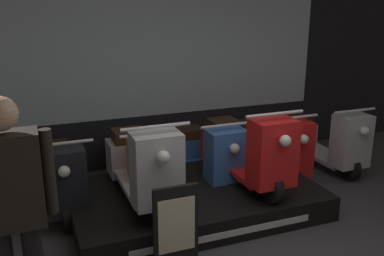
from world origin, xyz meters
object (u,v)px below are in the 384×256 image
Objects in this scene: scooter_backrow_3 at (269,148)px; price_sign_board at (176,230)px; scooter_backrow_0 at (60,177)px; scooter_backrow_4 at (324,140)px; scooter_display_right at (246,151)px; scooter_backrow_2 at (207,156)px; scooter_display_left at (142,165)px; person_left_browsing at (11,201)px; scooter_backrow_1 at (138,166)px.

scooter_backrow_3 reaches higher than price_sign_board.
scooter_backrow_0 is 3.49m from scooter_backrow_4.
scooter_backrow_0 is at bearing 161.28° from scooter_display_right.
scooter_backrow_2 is 0.87m from scooter_backrow_3.
scooter_display_left reaches higher than scooter_backrow_2.
scooter_display_left is 1.00× the size of scooter_backrow_0.
person_left_browsing reaches higher than scooter_backrow_2.
scooter_backrow_1 is (0.87, 0.00, 0.00)m from scooter_backrow_0.
scooter_display_right is 2.05m from scooter_backrow_0.
scooter_display_left is 1.03m from scooter_backrow_0.
scooter_display_right is 0.99m from scooter_backrow_3.
scooter_backrow_4 is (2.62, 0.00, 0.00)m from scooter_backrow_1.
scooter_backrow_3 is (1.75, 0.00, 0.00)m from scooter_backrow_1.
scooter_display_left reaches higher than scooter_backrow_3.
scooter_backrow_0 is 0.95× the size of person_left_browsing.
person_left_browsing is (-1.28, -1.80, 0.60)m from scooter_backrow_1.
scooter_backrow_3 is at bearing 43.34° from scooter_display_right.
person_left_browsing is at bearing -153.83° from scooter_display_right.
scooter_backrow_2 is 1.98× the size of price_sign_board.
scooter_backrow_4 reaches higher than price_sign_board.
scooter_display_right reaches higher than scooter_backrow_4.
scooter_backrow_4 is at bearing 0.00° from scooter_backrow_2.
scooter_backrow_0 is 1.00× the size of scooter_backrow_3.
scooter_backrow_0 is 1.00× the size of scooter_backrow_1.
scooter_backrow_4 is (2.74, 0.65, -0.26)m from scooter_display_left.
scooter_backrow_0 is at bearing 180.00° from scooter_backrow_1.
scooter_backrow_3 is at bearing 40.86° from price_sign_board.
scooter_display_left is 1.67m from person_left_browsing.
scooter_backrow_2 is 1.75m from scooter_backrow_4.
scooter_display_left is 1.00× the size of scooter_backrow_3.
scooter_backrow_2 is (1.00, 0.65, -0.26)m from scooter_display_left.
scooter_display_left is at bearing -41.02° from scooter_backrow_0.
scooter_backrow_3 is at bearing 19.26° from scooter_display_left.
scooter_display_left is at bearing -166.61° from scooter_backrow_4.
price_sign_board is (0.78, -1.59, 0.03)m from scooter_backrow_0.
scooter_backrow_0 is 0.87m from scooter_backrow_1.
scooter_display_left is at bearing 180.00° from scooter_display_right.
scooter_backrow_2 is at bearing 39.90° from person_left_browsing.
person_left_browsing is at bearing -102.74° from scooter_backrow_0.
scooter_display_left is 1.98× the size of price_sign_board.
scooter_display_right is at bearing -157.36° from scooter_backrow_4.
price_sign_board is (-2.72, -1.59, 0.03)m from scooter_backrow_4.
scooter_backrow_4 is at bearing 13.39° from scooter_display_left.
scooter_display_right is 1.72m from scooter_backrow_4.
scooter_backrow_1 is 0.87m from scooter_backrow_2.
scooter_backrow_0 and scooter_backrow_1 have the same top height.
scooter_backrow_4 is at bearing 24.78° from person_left_browsing.
scooter_backrow_3 is at bearing 0.00° from scooter_backrow_2.
scooter_backrow_3 is at bearing 30.75° from person_left_browsing.
scooter_backrow_2 reaches higher than price_sign_board.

